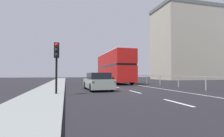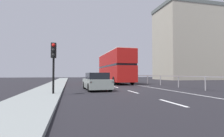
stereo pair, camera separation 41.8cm
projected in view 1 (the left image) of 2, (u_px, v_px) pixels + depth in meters
The scene contains 8 objects.
ground_plane at pixel (123, 89), 15.50m from camera, with size 74.62×120.00×0.10m, color black.
near_sidewalk_kerb at pixel (50, 89), 13.93m from camera, with size 2.33×80.00×0.14m, color gray.
lane_paint_markings at pixel (118, 83), 24.09m from camera, with size 3.40×46.00×0.01m.
bridge_side_railing at pixel (141, 77), 25.75m from camera, with size 0.10×42.00×1.13m.
distant_building_block at pixel (193, 44), 43.85m from camera, with size 19.61×9.68×17.81m.
double_decker_bus_red at pixel (114, 67), 25.31m from camera, with size 2.71×11.37×4.40m.
hatchback_car_near at pixel (98, 82), 14.22m from camera, with size 1.93×4.33×1.40m.
traffic_signal_pole at pixel (57, 55), 10.33m from camera, with size 0.30×0.42×3.02m.
Camera 1 is at (-4.89, -14.79, 1.29)m, focal length 27.95 mm.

